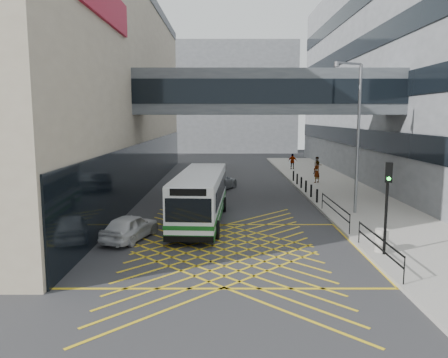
{
  "coord_description": "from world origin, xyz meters",
  "views": [
    {
      "loc": [
        -0.01,
        -18.79,
        5.84
      ],
      "look_at": [
        0.0,
        4.0,
        2.6
      ],
      "focal_mm": 35.0,
      "sensor_mm": 36.0,
      "label": 1
    }
  ],
  "objects_px": {
    "car_white": "(130,227)",
    "street_lamp": "(356,129)",
    "pedestrian_b": "(317,166)",
    "litter_bin": "(382,240)",
    "car_dark": "(203,181)",
    "pedestrian_c": "(293,161)",
    "car_silver": "(217,181)",
    "pedestrian_a": "(317,172)",
    "bus": "(201,196)",
    "traffic_light": "(387,195)"
  },
  "relations": [
    {
      "from": "car_dark",
      "to": "car_silver",
      "type": "xyz_separation_m",
      "value": [
        1.1,
        -0.21,
        0.06
      ]
    },
    {
      "from": "street_lamp",
      "to": "pedestrian_c",
      "type": "relative_size",
      "value": 5.13
    },
    {
      "from": "car_dark",
      "to": "pedestrian_a",
      "type": "bearing_deg",
      "value": -140.66
    },
    {
      "from": "litter_bin",
      "to": "pedestrian_b",
      "type": "bearing_deg",
      "value": 84.01
    },
    {
      "from": "car_white",
      "to": "car_dark",
      "type": "xyz_separation_m",
      "value": [
        2.81,
        14.54,
        0.05
      ]
    },
    {
      "from": "car_dark",
      "to": "pedestrian_c",
      "type": "height_order",
      "value": "pedestrian_c"
    },
    {
      "from": "traffic_light",
      "to": "street_lamp",
      "type": "bearing_deg",
      "value": 96.86
    },
    {
      "from": "car_white",
      "to": "pedestrian_a",
      "type": "height_order",
      "value": "pedestrian_a"
    },
    {
      "from": "car_white",
      "to": "street_lamp",
      "type": "xyz_separation_m",
      "value": [
        12.19,
        5.23,
        4.5
      ]
    },
    {
      "from": "car_silver",
      "to": "car_dark",
      "type": "bearing_deg",
      "value": 13.25
    },
    {
      "from": "pedestrian_a",
      "to": "pedestrian_b",
      "type": "bearing_deg",
      "value": -141.44
    },
    {
      "from": "car_dark",
      "to": "street_lamp",
      "type": "height_order",
      "value": "street_lamp"
    },
    {
      "from": "bus",
      "to": "car_silver",
      "type": "xyz_separation_m",
      "value": [
        0.71,
        10.77,
        -0.76
      ]
    },
    {
      "from": "pedestrian_b",
      "to": "litter_bin",
      "type": "bearing_deg",
      "value": -94.14
    },
    {
      "from": "car_white",
      "to": "litter_bin",
      "type": "bearing_deg",
      "value": -174.29
    },
    {
      "from": "car_silver",
      "to": "street_lamp",
      "type": "distance_m",
      "value": 13.07
    },
    {
      "from": "bus",
      "to": "pedestrian_b",
      "type": "xyz_separation_m",
      "value": [
        10.67,
        19.47,
        -0.48
      ]
    },
    {
      "from": "car_silver",
      "to": "pedestrian_c",
      "type": "relative_size",
      "value": 2.82
    },
    {
      "from": "bus",
      "to": "traffic_light",
      "type": "distance_m",
      "value": 10.28
    },
    {
      "from": "car_dark",
      "to": "traffic_light",
      "type": "bearing_deg",
      "value": 138.87
    },
    {
      "from": "car_dark",
      "to": "pedestrian_a",
      "type": "relative_size",
      "value": 2.33
    },
    {
      "from": "car_silver",
      "to": "bus",
      "type": "bearing_deg",
      "value": 110.06
    },
    {
      "from": "bus",
      "to": "traffic_light",
      "type": "bearing_deg",
      "value": -35.58
    },
    {
      "from": "bus",
      "to": "litter_bin",
      "type": "bearing_deg",
      "value": -33.24
    },
    {
      "from": "car_white",
      "to": "street_lamp",
      "type": "distance_m",
      "value": 14.01
    },
    {
      "from": "bus",
      "to": "car_silver",
      "type": "distance_m",
      "value": 10.82
    },
    {
      "from": "street_lamp",
      "to": "pedestrian_a",
      "type": "height_order",
      "value": "street_lamp"
    },
    {
      "from": "traffic_light",
      "to": "car_silver",
      "type": "bearing_deg",
      "value": 127.01
    },
    {
      "from": "pedestrian_b",
      "to": "pedestrian_c",
      "type": "relative_size",
      "value": 1.02
    },
    {
      "from": "street_lamp",
      "to": "pedestrian_c",
      "type": "distance_m",
      "value": 22.44
    },
    {
      "from": "car_dark",
      "to": "pedestrian_b",
      "type": "distance_m",
      "value": 13.95
    },
    {
      "from": "car_silver",
      "to": "pedestrian_c",
      "type": "distance_m",
      "value": 15.29
    },
    {
      "from": "bus",
      "to": "street_lamp",
      "type": "relative_size",
      "value": 1.16
    },
    {
      "from": "litter_bin",
      "to": "pedestrian_c",
      "type": "relative_size",
      "value": 0.57
    },
    {
      "from": "traffic_light",
      "to": "street_lamp",
      "type": "relative_size",
      "value": 0.44
    },
    {
      "from": "traffic_light",
      "to": "pedestrian_b",
      "type": "distance_m",
      "value": 26.07
    },
    {
      "from": "traffic_light",
      "to": "pedestrian_c",
      "type": "xyz_separation_m",
      "value": [
        0.88,
        30.12,
        -1.67
      ]
    },
    {
      "from": "car_dark",
      "to": "car_silver",
      "type": "bearing_deg",
      "value": -167.38
    },
    {
      "from": "pedestrian_a",
      "to": "pedestrian_c",
      "type": "bearing_deg",
      "value": -125.53
    },
    {
      "from": "pedestrian_c",
      "to": "street_lamp",
      "type": "bearing_deg",
      "value": 100.57
    },
    {
      "from": "street_lamp",
      "to": "traffic_light",
      "type": "bearing_deg",
      "value": -121.86
    },
    {
      "from": "pedestrian_a",
      "to": "pedestrian_c",
      "type": "height_order",
      "value": "pedestrian_a"
    },
    {
      "from": "litter_bin",
      "to": "pedestrian_c",
      "type": "height_order",
      "value": "pedestrian_c"
    },
    {
      "from": "street_lamp",
      "to": "car_silver",
      "type": "bearing_deg",
      "value": 107.65
    },
    {
      "from": "car_white",
      "to": "litter_bin",
      "type": "relative_size",
      "value": 4.15
    },
    {
      "from": "car_silver",
      "to": "pedestrian_a",
      "type": "relative_size",
      "value": 2.55
    },
    {
      "from": "car_silver",
      "to": "pedestrian_b",
      "type": "height_order",
      "value": "pedestrian_b"
    },
    {
      "from": "pedestrian_a",
      "to": "pedestrian_c",
      "type": "xyz_separation_m",
      "value": [
        -0.56,
        9.91,
        -0.09
      ]
    },
    {
      "from": "bus",
      "to": "car_dark",
      "type": "xyz_separation_m",
      "value": [
        -0.39,
        10.97,
        -0.82
      ]
    },
    {
      "from": "car_white",
      "to": "pedestrian_c",
      "type": "height_order",
      "value": "pedestrian_c"
    }
  ]
}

